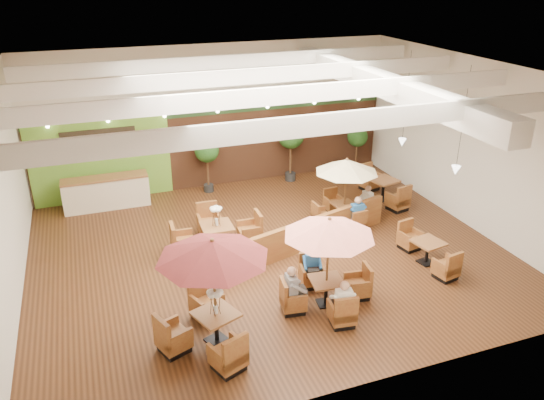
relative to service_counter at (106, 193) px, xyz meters
name	(u,v)px	position (x,y,z in m)	size (l,w,h in m)	color
room	(262,127)	(4.65, -3.88, 3.05)	(14.04, 14.00, 5.52)	#381E0F
service_counter	(106,193)	(0.00, 0.00, 0.00)	(3.00, 0.75, 1.18)	beige
booth_divider	(298,238)	(5.24, -5.42, -0.09)	(7.16, 0.18, 0.99)	brown
table_0	(211,270)	(1.78, -8.68, 1.37)	(2.70, 2.86, 2.74)	brown
table_1	(328,246)	(4.89, -8.18, 1.14)	(2.51, 2.51, 2.52)	brown
table_2	(346,178)	(7.55, -3.99, 1.02)	(2.28, 2.28, 2.32)	brown
table_3	(217,236)	(2.97, -4.40, -0.14)	(2.83, 2.83, 1.61)	brown
table_4	(427,252)	(8.59, -7.31, -0.24)	(0.94, 2.49, 0.90)	brown
table_5	(383,190)	(9.80, -2.78, -0.20)	(1.09, 2.83, 1.01)	brown
topiary_0	(207,153)	(3.81, 0.20, 1.01)	(0.92, 0.92, 2.14)	black
topiary_1	(291,138)	(7.24, 0.20, 1.22)	(1.04, 1.04, 2.42)	black
topiary_2	(357,139)	(10.24, 0.20, 0.88)	(0.85, 0.85, 1.97)	black
diner_0	(343,298)	(4.89, -9.10, 0.18)	(0.43, 0.37, 0.81)	white
diner_1	(312,262)	(4.89, -7.26, 0.15)	(0.39, 0.34, 0.73)	#2967B4
diner_2	(293,285)	(3.97, -8.18, 0.19)	(0.35, 0.42, 0.85)	gray
diner_3	(356,211)	(7.55, -4.83, 0.19)	(0.41, 0.33, 0.84)	#2967B4
diner_4	(367,198)	(8.39, -3.99, 0.16)	(0.34, 0.40, 0.75)	white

